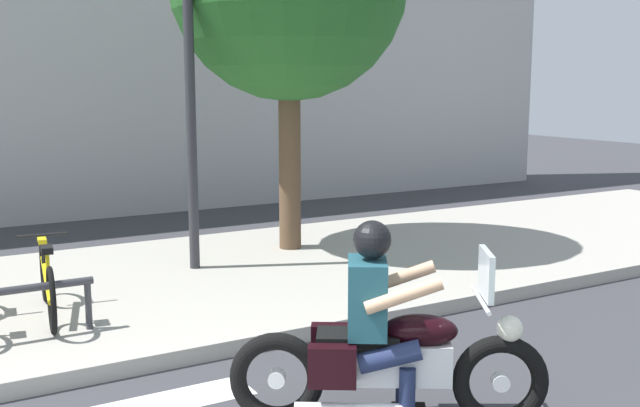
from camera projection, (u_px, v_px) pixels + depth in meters
name	position (u px, v px, depth m)	size (l,w,h in m)	color
sidewalk	(52.00, 303.00, 7.78)	(24.00, 4.40, 0.15)	#A8A399
motorcycle	(390.00, 362.00, 5.10)	(1.93, 1.27, 1.25)	black
rider	(379.00, 309.00, 5.05)	(0.77, 0.73, 1.45)	#1E4C59
bicycle_3	(47.00, 282.00, 7.05)	(0.48, 1.68, 0.74)	black
street_lamp	(189.00, 52.00, 8.56)	(0.28, 0.28, 4.49)	#2D2D33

